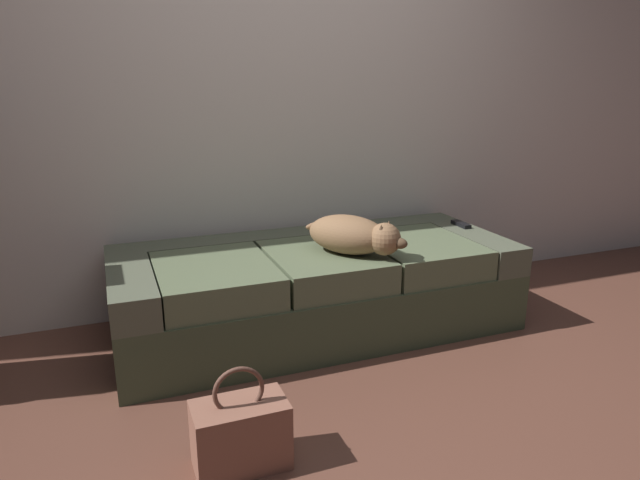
% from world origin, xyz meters
% --- Properties ---
extents(ground_plane, '(10.00, 10.00, 0.00)m').
position_xyz_m(ground_plane, '(0.00, 0.00, 0.00)').
color(ground_plane, brown).
extents(back_wall, '(6.40, 0.10, 2.80)m').
position_xyz_m(back_wall, '(0.00, 1.66, 1.40)').
color(back_wall, beige).
rests_on(back_wall, ground).
extents(couch, '(2.05, 0.86, 0.45)m').
position_xyz_m(couch, '(0.00, 1.13, 0.22)').
color(couch, '#3D4932').
rests_on(couch, ground).
extents(dog_tan, '(0.44, 0.50, 0.19)m').
position_xyz_m(dog_tan, '(0.13, 0.94, 0.55)').
color(dog_tan, brown).
rests_on(dog_tan, couch).
extents(tv_remote, '(0.05, 0.15, 0.02)m').
position_xyz_m(tv_remote, '(0.94, 1.21, 0.46)').
color(tv_remote, black).
rests_on(tv_remote, couch).
extents(handbag, '(0.32, 0.18, 0.38)m').
position_xyz_m(handbag, '(-0.64, 0.17, 0.13)').
color(handbag, brown).
rests_on(handbag, ground).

